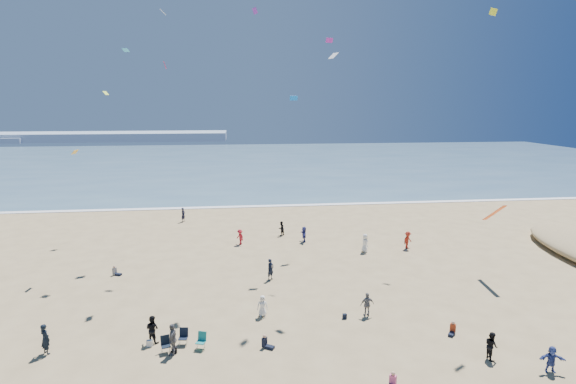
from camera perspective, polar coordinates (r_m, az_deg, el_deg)
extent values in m
cube|color=#476B84|center=(113.30, -6.07, 3.79)|extent=(220.00, 100.00, 0.06)
cube|color=white|center=(64.01, -5.59, -1.86)|extent=(220.00, 1.20, 0.08)
cube|color=#7A8EA8|center=(196.89, -24.19, 6.43)|extent=(110.00, 20.00, 3.20)
imported|color=navy|center=(47.67, 2.04, -5.38)|extent=(0.56, 1.55, 1.65)
imported|color=black|center=(57.12, -13.16, -2.82)|extent=(0.68, 0.77, 1.77)
imported|color=white|center=(45.08, 9.74, -6.40)|extent=(0.75, 0.99, 1.83)
imported|color=#A12517|center=(47.04, 14.95, -5.92)|extent=(1.31, 1.19, 1.76)
imported|color=black|center=(37.76, -2.23, -9.79)|extent=(0.77, 0.75, 1.78)
imported|color=black|center=(29.45, 24.41, -17.33)|extent=(0.62, 0.80, 1.63)
imported|color=red|center=(47.05, -6.11, -5.70)|extent=(1.07, 1.19, 1.60)
imported|color=#33438D|center=(29.69, 30.46, -17.83)|extent=(1.44, 0.71, 1.48)
imported|color=slate|center=(28.22, -14.42, -17.64)|extent=(0.59, 1.16, 1.89)
imported|color=black|center=(29.79, -16.85, -16.32)|extent=(1.05, 0.97, 1.73)
imported|color=slate|center=(32.22, 10.03, -13.88)|extent=(1.01, 0.49, 1.67)
imported|color=white|center=(31.81, -3.26, -14.24)|extent=(0.73, 0.47, 1.49)
imported|color=black|center=(49.93, -0.87, -4.64)|extent=(0.98, 0.98, 1.60)
imported|color=black|center=(30.89, -28.45, -16.08)|extent=(0.81, 0.76, 1.86)
cube|color=silver|center=(29.70, -17.18, -17.88)|extent=(0.35, 0.20, 0.40)
cube|color=black|center=(28.67, -14.24, -18.87)|extent=(0.30, 0.22, 0.38)
cube|color=black|center=(31.90, 7.21, -15.38)|extent=(0.28, 0.18, 0.34)
cube|color=gold|center=(42.38, -25.44, 4.61)|extent=(0.41, 0.88, 0.37)
cube|color=#DFF827|center=(35.84, 24.61, 20.09)|extent=(0.80, 0.55, 0.44)
cube|color=white|center=(35.52, 5.78, 16.84)|extent=(0.80, 0.80, 0.48)
cube|color=#2B99D9|center=(43.75, -19.91, 16.59)|extent=(0.66, 0.57, 0.28)
cube|color=white|center=(49.40, -15.62, 21.17)|extent=(0.56, 0.58, 0.53)
cube|color=purple|center=(38.55, -4.22, 21.97)|extent=(0.44, 0.80, 0.46)
cube|color=blue|center=(40.41, 0.73, 11.84)|extent=(0.68, 0.21, 0.40)
cube|color=#D9FF2A|center=(54.19, -22.14, 11.57)|extent=(0.62, 0.66, 0.41)
cube|color=red|center=(38.06, -15.36, 15.26)|extent=(0.33, 0.77, 0.59)
cube|color=purple|center=(49.28, 5.28, 18.64)|extent=(0.85, 0.48, 0.48)
cube|color=#FF531A|center=(40.96, 24.73, -2.43)|extent=(0.35, 2.64, 1.87)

